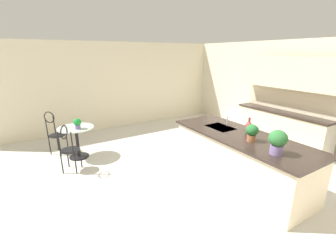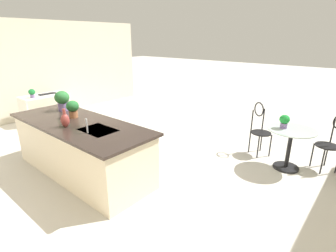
{
  "view_description": "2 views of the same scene",
  "coord_description": "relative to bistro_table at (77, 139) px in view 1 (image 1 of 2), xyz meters",
  "views": [
    {
      "loc": [
        3.0,
        -2.36,
        2.36
      ],
      "look_at": [
        -1.18,
        0.16,
        0.81
      ],
      "focal_mm": 24.55,
      "sensor_mm": 36.0,
      "label": 1
    },
    {
      "loc": [
        -3.39,
        2.94,
        2.24
      ],
      "look_at": [
        -0.99,
        0.09,
        0.94
      ],
      "focal_mm": 27.43,
      "sensor_mm": 36.0,
      "label": 2
    }
  ],
  "objects": [
    {
      "name": "chair_near_window",
      "position": [
        -0.55,
        -0.4,
        0.13
      ],
      "size": [
        0.54,
        0.54,
        1.04
      ],
      "color": "black",
      "rests_on": "ground"
    },
    {
      "name": "vase_on_counter",
      "position": [
        2.6,
        2.68,
        0.58
      ],
      "size": [
        0.13,
        0.13,
        0.29
      ],
      "color": "#993D38",
      "rests_on": "kitchen_island"
    },
    {
      "name": "chair_by_island",
      "position": [
        0.65,
        -0.28,
        0.13
      ],
      "size": [
        0.52,
        0.52,
        1.04
      ],
      "color": "black",
      "rests_on": "ground"
    },
    {
      "name": "wall_back",
      "position": [
        2.35,
        5.25,
        0.9
      ],
      "size": [
        9.0,
        0.12,
        2.7
      ],
      "primitive_type": "cube",
      "color": "beige",
      "rests_on": "ground"
    },
    {
      "name": "bistro_table",
      "position": [
        0.0,
        0.0,
        0.0
      ],
      "size": [
        0.8,
        0.8,
        0.74
      ],
      "color": "black",
      "rests_on": "ground"
    },
    {
      "name": "upper_cabinet_run",
      "position": [
        1.95,
        4.77,
        1.45
      ],
      "size": [
        2.4,
        0.36,
        0.76
      ],
      "color": "beige",
      "rests_on": "back_counter_run"
    },
    {
      "name": "kitchen_island",
      "position": [
        2.65,
        2.44,
        0.02
      ],
      "size": [
        2.8,
        1.06,
        0.92
      ],
      "color": "beige",
      "rests_on": "ground"
    },
    {
      "name": "sink_faucet",
      "position": [
        2.1,
        2.62,
        0.58
      ],
      "size": [
        0.02,
        0.02,
        0.22
      ],
      "primitive_type": "cylinder",
      "color": "#B2B5BA",
      "rests_on": "kitchen_island"
    },
    {
      "name": "potted_plant_counter_far",
      "position": [
        3.5,
        2.23,
        0.69
      ],
      "size": [
        0.27,
        0.27,
        0.38
      ],
      "color": "#7A669E",
      "rests_on": "kitchen_island"
    },
    {
      "name": "potted_plant_on_table",
      "position": [
        0.14,
        0.03,
        0.43
      ],
      "size": [
        0.17,
        0.17,
        0.24
      ],
      "color": "#7A669E",
      "rests_on": "bistro_table"
    },
    {
      "name": "ground_plane",
      "position": [
        2.35,
        1.59,
        -0.45
      ],
      "size": [
        40.0,
        40.0,
        0.0
      ],
      "primitive_type": "plane",
      "color": "beige"
    },
    {
      "name": "wall_left_window",
      "position": [
        -1.91,
        1.59,
        0.9
      ],
      "size": [
        0.12,
        7.8,
        2.7
      ],
      "primitive_type": "cube",
      "color": "beige",
      "rests_on": "ground"
    },
    {
      "name": "potted_plant_counter_near",
      "position": [
        2.95,
        2.34,
        0.64
      ],
      "size": [
        0.21,
        0.21,
        0.3
      ],
      "color": "#9E603D",
      "rests_on": "kitchen_island"
    },
    {
      "name": "back_counter_run",
      "position": [
        1.95,
        4.8,
        0.05
      ],
      "size": [
        2.44,
        0.64,
        1.52
      ],
      "color": "beige",
      "rests_on": "ground"
    }
  ]
}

